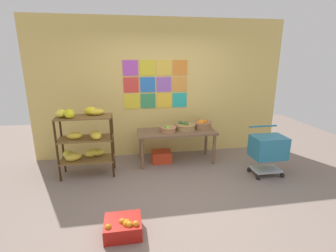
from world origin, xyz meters
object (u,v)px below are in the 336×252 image
(fruit_basket_back_right, at_px, (168,129))
(fruit_basket_back_left, at_px, (202,124))
(orange_crate_foreground, at_px, (123,227))
(banana_shelf_unit, at_px, (84,137))
(produce_crate_under_table, at_px, (161,156))
(fruit_basket_left, at_px, (185,126))
(display_table, at_px, (176,135))
(shopping_cart, at_px, (268,149))

(fruit_basket_back_right, height_order, fruit_basket_back_left, fruit_basket_back_left)
(fruit_basket_back_right, relative_size, fruit_basket_back_left, 0.79)
(orange_crate_foreground, bearing_deg, fruit_basket_back_right, 65.77)
(fruit_basket_back_right, height_order, orange_crate_foreground, fruit_basket_back_right)
(banana_shelf_unit, xyz_separation_m, produce_crate_under_table, (1.39, 0.33, -0.60))
(fruit_basket_left, height_order, fruit_basket_back_right, fruit_basket_left)
(display_table, distance_m, orange_crate_foreground, 2.29)
(banana_shelf_unit, xyz_separation_m, fruit_basket_back_right, (1.52, 0.26, -0.01))
(fruit_basket_left, bearing_deg, fruit_basket_back_right, -167.20)
(display_table, height_order, fruit_basket_back_right, fruit_basket_back_right)
(banana_shelf_unit, bearing_deg, fruit_basket_left, 10.33)
(fruit_basket_left, bearing_deg, fruit_basket_back_left, 10.63)
(banana_shelf_unit, height_order, shopping_cart, banana_shelf_unit)
(produce_crate_under_table, bearing_deg, display_table, -6.64)
(display_table, xyz_separation_m, produce_crate_under_table, (-0.30, 0.03, -0.45))
(orange_crate_foreground, bearing_deg, display_table, 62.23)
(display_table, xyz_separation_m, fruit_basket_back_right, (-0.17, -0.04, 0.14))
(banana_shelf_unit, distance_m, shopping_cart, 3.20)
(fruit_basket_left, distance_m, shopping_cart, 1.56)
(orange_crate_foreground, xyz_separation_m, shopping_cart, (2.50, 1.14, 0.39))
(fruit_basket_back_left, bearing_deg, orange_crate_foreground, -127.29)
(display_table, relative_size, shopping_cart, 1.78)
(fruit_basket_back_left, xyz_separation_m, orange_crate_foreground, (-1.60, -2.10, -0.62))
(display_table, distance_m, shopping_cart, 1.68)
(produce_crate_under_table, xyz_separation_m, shopping_cart, (1.75, -0.87, 0.38))
(display_table, height_order, produce_crate_under_table, display_table)
(banana_shelf_unit, distance_m, display_table, 1.72)
(orange_crate_foreground, bearing_deg, shopping_cart, 24.62)
(fruit_basket_back_right, relative_size, orange_crate_foreground, 0.70)
(fruit_basket_left, bearing_deg, produce_crate_under_table, -178.99)
(banana_shelf_unit, bearing_deg, fruit_basket_back_left, 10.38)
(shopping_cart, bearing_deg, fruit_basket_back_right, 149.64)
(fruit_basket_back_right, bearing_deg, banana_shelf_unit, -170.25)
(fruit_basket_left, bearing_deg, orange_crate_foreground, -121.27)
(fruit_basket_left, xyz_separation_m, fruit_basket_back_right, (-0.36, -0.08, -0.01))
(display_table, bearing_deg, fruit_basket_back_left, 11.43)
(fruit_basket_left, relative_size, fruit_basket_back_left, 1.03)
(fruit_basket_left, xyz_separation_m, shopping_cart, (1.27, -0.88, -0.22))
(banana_shelf_unit, distance_m, fruit_basket_left, 1.91)
(fruit_basket_back_right, height_order, produce_crate_under_table, fruit_basket_back_right)
(banana_shelf_unit, xyz_separation_m, fruit_basket_left, (1.88, 0.34, 0.00))
(banana_shelf_unit, height_order, orange_crate_foreground, banana_shelf_unit)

